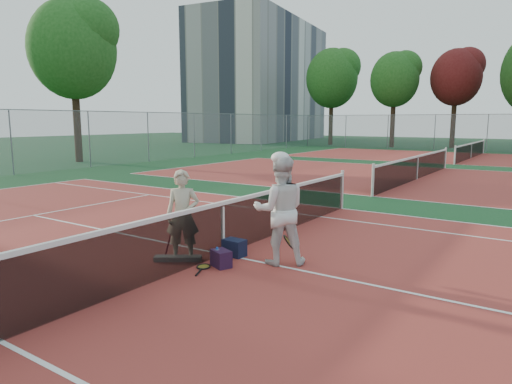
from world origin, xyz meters
TOP-DOWN VIEW (x-y plane):
  - ground at (0.00, 0.00)m, footprint 130.00×130.00m
  - court_main at (0.00, 0.00)m, footprint 23.77×10.97m
  - court_far_a at (0.00, 13.50)m, footprint 23.77×10.97m
  - court_far_b at (0.00, 27.00)m, footprint 23.77×10.97m
  - net_main at (0.00, 0.00)m, footprint 0.10×10.98m
  - net_far_a at (0.00, 13.50)m, footprint 0.10×10.98m
  - net_far_b at (0.00, 27.00)m, footprint 0.10×10.98m
  - fence_back at (0.00, 34.00)m, footprint 32.00×0.06m
  - fence_left at (-16.00, 6.75)m, footprint 0.06×54.50m
  - apartment_block at (-28.00, 44.00)m, footprint 12.96×23.18m
  - player_a at (-0.38, -0.67)m, footprint 0.72×0.66m
  - player_b at (1.15, 0.15)m, footprint 1.17×1.13m
  - racket_red at (-0.79, -0.55)m, footprint 0.31×0.32m
  - racket_black_held at (1.27, 0.24)m, footprint 0.46×0.42m
  - racket_spare at (0.19, -0.79)m, footprint 0.50×0.66m
  - sports_bag_navy at (0.22, 0.05)m, footprint 0.41×0.29m
  - sports_bag_purple at (0.42, -0.59)m, footprint 0.43×0.37m
  - net_cover_canvas at (-0.44, -0.75)m, footprint 0.81×0.63m
  - water_bottle at (0.34, -0.60)m, footprint 0.09×0.09m
  - tree_back_0 at (-15.38, 37.97)m, footprint 5.31×5.31m
  - tree_back_1 at (-8.56, 37.04)m, footprint 4.47×4.47m
  - tree_back_maroon at (-3.45, 38.47)m, footprint 4.42×4.42m
  - tree_left_1 at (-19.45, 10.56)m, footprint 5.07×5.07m

SIDE VIEW (x-z plane):
  - ground at x=0.00m, z-range 0.00..0.00m
  - court_main at x=0.00m, z-range 0.00..0.01m
  - court_far_a at x=0.00m, z-range 0.00..0.01m
  - court_far_b at x=0.00m, z-range 0.00..0.01m
  - racket_spare at x=0.19m, z-range 0.00..0.03m
  - net_cover_canvas at x=-0.44m, z-range 0.00..0.09m
  - sports_bag_purple at x=0.42m, z-range 0.00..0.29m
  - water_bottle at x=0.34m, z-range 0.00..0.30m
  - sports_bag_navy at x=0.22m, z-range 0.00..0.32m
  - racket_black_held at x=1.27m, z-range 0.00..0.50m
  - racket_red at x=-0.79m, z-range 0.00..0.59m
  - net_main at x=0.00m, z-range 0.00..1.02m
  - net_far_a at x=0.00m, z-range 0.00..1.02m
  - net_far_b at x=0.00m, z-range 0.00..1.02m
  - player_a at x=-0.38m, z-range 0.00..1.64m
  - player_b at x=1.15m, z-range 0.00..1.91m
  - fence_back at x=0.00m, z-range 0.00..3.00m
  - fence_left at x=-16.00m, z-range 0.00..3.00m
  - tree_back_1 at x=-8.56m, z-range 1.83..10.71m
  - tree_back_maroon at x=-3.45m, z-range 1.87..10.77m
  - tree_left_1 at x=-19.45m, z-range 1.85..11.43m
  - tree_back_0 at x=-15.38m, z-range 1.86..11.74m
  - apartment_block at x=-28.00m, z-range 0.00..15.00m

